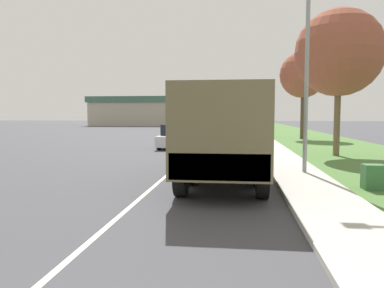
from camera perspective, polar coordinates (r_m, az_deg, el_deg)
ground_plane at (r=41.11m, az=3.50°, el=1.53°), size 180.00×180.00×0.00m
lane_centre_stripe at (r=41.11m, az=3.50°, el=1.53°), size 0.12×120.00×0.00m
sidewalk_right at (r=41.09m, az=9.78°, el=1.56°), size 1.80×120.00×0.12m
grass_strip_right at (r=41.55m, az=15.85°, el=1.41°), size 7.00×120.00×0.02m
military_truck at (r=11.74m, az=4.98°, el=2.18°), size 2.35×7.42×2.85m
car_nearest_ahead at (r=23.69m, az=-2.47°, el=1.01°), size 1.87×3.94×1.49m
car_second_ahead at (r=37.76m, az=6.05°, el=2.37°), size 1.90×4.40×1.64m
car_third_ahead at (r=47.20m, az=2.15°, el=2.83°), size 1.79×4.13×1.69m
car_fourth_ahead at (r=63.50m, az=6.50°, el=3.17°), size 1.78×4.85×1.54m
lamp_post at (r=13.67m, az=16.40°, el=15.62°), size 1.69×0.24×7.95m
tree_mid_right at (r=20.65m, az=21.50°, el=12.79°), size 4.36×4.36×7.38m
tree_far_right at (r=33.88m, az=16.55°, el=10.06°), size 3.94×3.94×7.48m
utility_box at (r=11.63m, az=25.88°, el=-4.54°), size 0.55×0.45×0.70m
building_distant at (r=75.36m, az=-7.70°, el=4.95°), size 18.12×12.85×5.51m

